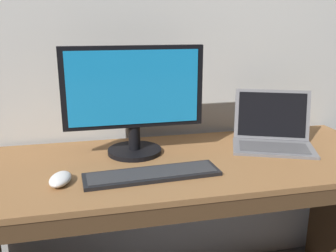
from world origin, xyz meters
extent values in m
cube|color=olive|center=(0.00, 0.00, 0.73)|extent=(1.66, 0.65, 0.02)
cube|color=#4E351E|center=(0.00, -0.31, 0.69)|extent=(1.59, 0.02, 0.06)
cube|color=slate|center=(0.39, 0.03, 0.75)|extent=(0.38, 0.31, 0.01)
cube|color=#505054|center=(0.38, 0.03, 0.75)|extent=(0.31, 0.23, 0.00)
cube|color=slate|center=(0.43, 0.15, 0.86)|extent=(0.32, 0.18, 0.22)
cube|color=black|center=(0.43, 0.15, 0.86)|extent=(0.29, 0.16, 0.19)
cylinder|color=black|center=(-0.19, 0.12, 0.75)|extent=(0.22, 0.22, 0.02)
cylinder|color=black|center=(-0.19, 0.12, 0.81)|extent=(0.05, 0.05, 0.10)
cube|color=black|center=(-0.19, 0.10, 1.01)|extent=(0.55, 0.03, 0.32)
cube|color=#198CD8|center=(-0.19, 0.09, 1.01)|extent=(0.50, 0.00, 0.28)
cube|color=black|center=(-0.16, -0.13, 0.75)|extent=(0.48, 0.15, 0.01)
cube|color=#2D2D30|center=(-0.16, -0.13, 0.75)|extent=(0.45, 0.13, 0.00)
ellipsoid|color=white|center=(-0.47, -0.12, 0.76)|extent=(0.09, 0.13, 0.03)
camera|label=1|loc=(-0.36, -1.28, 1.25)|focal=39.01mm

